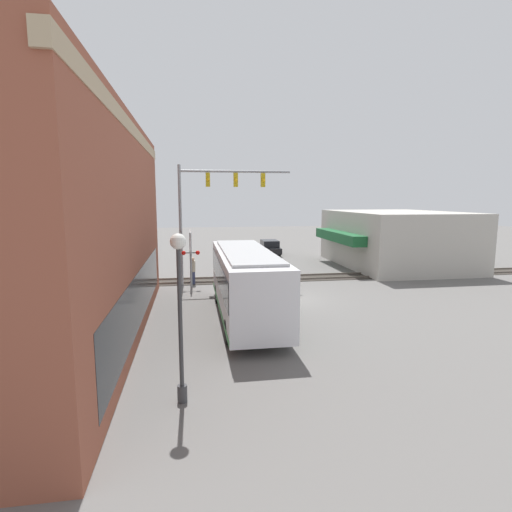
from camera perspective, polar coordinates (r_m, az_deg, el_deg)
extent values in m
plane|color=#605E5B|center=(23.20, 4.38, -6.21)|extent=(120.00, 120.00, 0.00)
cube|color=brown|center=(18.09, -30.57, 3.04)|extent=(18.77, 8.81, 8.99)
cube|color=tan|center=(17.17, -17.67, 16.78)|extent=(18.97, 0.36, 0.50)
cube|color=black|center=(17.43, -16.38, -5.62)|extent=(15.77, 0.12, 2.20)
cube|color=#B2ADA3|center=(36.56, 19.22, 2.36)|extent=(12.66, 9.06, 4.67)
cube|color=#19592D|center=(34.41, 11.76, 2.75)|extent=(8.86, 1.20, 0.80)
cube|color=silver|center=(19.26, -1.50, -3.59)|extent=(10.41, 2.55, 2.81)
cube|color=black|center=(19.18, -1.50, -2.36)|extent=(10.20, 2.59, 1.18)
cube|color=#288438|center=(19.55, -1.49, -7.13)|extent=(10.20, 2.58, 0.24)
cube|color=#A5A8AA|center=(19.02, -1.52, 0.73)|extent=(8.85, 2.17, 0.12)
cylinder|color=black|center=(22.46, -2.51, -5.36)|extent=(1.00, 2.57, 1.00)
cylinder|color=black|center=(16.36, 0.13, -10.57)|extent=(1.00, 2.57, 1.00)
cylinder|color=gray|center=(26.56, -10.72, 4.17)|extent=(0.20, 0.20, 7.93)
cylinder|color=gray|center=(26.71, -2.93, 11.98)|extent=(0.16, 7.28, 0.16)
cube|color=gold|center=(26.54, -6.90, 10.76)|extent=(0.30, 0.27, 0.90)
sphere|color=yellow|center=(26.37, -6.89, 10.78)|extent=(0.20, 0.20, 0.20)
cube|color=gold|center=(26.68, -2.92, 10.80)|extent=(0.30, 0.27, 0.90)
sphere|color=yellow|center=(26.51, -2.88, 10.81)|extent=(0.20, 0.20, 0.20)
cube|color=gold|center=(26.93, 1.00, 10.78)|extent=(0.30, 0.27, 0.90)
sphere|color=yellow|center=(26.77, 1.06, 10.80)|extent=(0.20, 0.20, 0.20)
cylinder|color=gray|center=(26.19, -9.29, -0.62)|extent=(0.14, 0.14, 3.60)
cube|color=white|center=(26.02, -9.36, 2.21)|extent=(1.41, 0.06, 1.41)
cube|color=white|center=(26.02, -9.36, 2.21)|extent=(1.41, 0.06, 1.41)
cylinder|color=#38383A|center=(26.11, -9.32, 0.47)|extent=(0.08, 0.90, 0.08)
sphere|color=red|center=(26.07, -8.33, 0.47)|extent=(0.28, 0.28, 0.28)
sphere|color=red|center=(26.07, -10.30, 0.43)|extent=(0.28, 0.28, 0.28)
cylinder|color=#38383A|center=(12.22, -10.48, -18.75)|extent=(0.28, 0.28, 0.50)
cylinder|color=#38383A|center=(11.48, -10.74, -10.04)|extent=(0.12, 0.12, 4.40)
sphere|color=white|center=(10.97, -11.07, 2.06)|extent=(0.44, 0.44, 0.44)
cube|color=#332D28|center=(28.92, 1.60, -3.27)|extent=(2.60, 60.00, 0.03)
cube|color=#6B6056|center=(28.21, 1.88, -3.44)|extent=(0.07, 60.00, 0.15)
cube|color=#6B6056|center=(29.60, 1.34, -2.89)|extent=(0.07, 60.00, 0.15)
cube|color=slate|center=(33.41, -0.25, -0.79)|extent=(4.75, 1.80, 0.58)
cube|color=black|center=(33.08, -0.19, 0.24)|extent=(2.61, 1.62, 0.69)
cylinder|color=black|center=(34.88, -0.63, -0.78)|extent=(0.64, 1.82, 0.64)
cylinder|color=black|center=(32.01, 0.16, -1.59)|extent=(0.64, 1.82, 0.64)
cube|color=black|center=(41.49, 1.90, 0.97)|extent=(4.28, 1.80, 0.58)
cube|color=black|center=(41.21, 1.97, 1.80)|extent=(2.35, 1.62, 0.68)
cylinder|color=black|center=(42.82, 1.56, 0.89)|extent=(0.64, 1.82, 0.64)
cylinder|color=black|center=(40.23, 2.26, 0.41)|extent=(0.64, 1.82, 0.64)
cylinder|color=#2D3351|center=(27.33, -8.97, -3.14)|extent=(0.28, 0.28, 0.88)
cylinder|color=#B2A58C|center=(27.18, -9.01, -1.46)|extent=(0.34, 0.34, 0.74)
sphere|color=tan|center=(27.10, -9.03, -0.44)|extent=(0.24, 0.24, 0.24)
cylinder|color=#2D3351|center=(18.51, 4.66, -8.61)|extent=(0.28, 0.28, 0.84)
cylinder|color=maroon|center=(18.30, 4.69, -6.30)|extent=(0.34, 0.34, 0.70)
sphere|color=tan|center=(18.19, 4.71, -4.89)|extent=(0.23, 0.23, 0.23)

